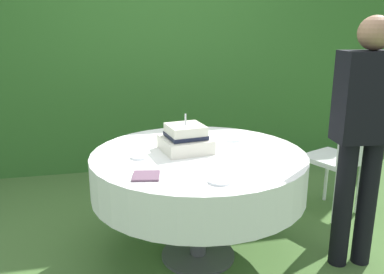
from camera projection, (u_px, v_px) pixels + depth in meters
ground_plane at (198, 256)px, 2.81m from camera, size 20.00×20.00×0.00m
foliage_hedge at (153, 30)px, 4.40m from camera, size 6.06×0.54×2.95m
cake_table at (198, 172)px, 2.64m from camera, size 1.38×1.38×0.75m
wedding_cake at (186, 139)px, 2.63m from camera, size 0.34×0.34×0.25m
serving_plate_near at (139, 157)px, 2.51m from camera, size 0.11×0.11×0.01m
serving_plate_far at (186, 133)px, 3.04m from camera, size 0.13×0.13×0.01m
serving_plate_left at (233, 140)px, 2.87m from camera, size 0.10×0.10×0.01m
serving_plate_right at (220, 181)px, 2.13m from camera, size 0.12×0.12×0.01m
napkin_stack at (146, 176)px, 2.20m from camera, size 0.17×0.17×0.01m
garden_chair at (343, 153)px, 3.28m from camera, size 0.53×0.53×0.89m
standing_person at (364, 129)px, 2.49m from camera, size 0.38×0.24×1.60m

